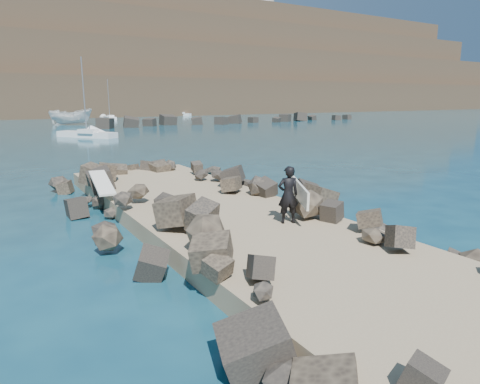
{
  "coord_description": "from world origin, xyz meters",
  "views": [
    {
      "loc": [
        -7.06,
        -12.58,
        4.48
      ],
      "look_at": [
        0.0,
        -1.0,
        1.5
      ],
      "focal_mm": 32.0,
      "sensor_mm": 36.0,
      "label": 1
    }
  ],
  "objects_px": {
    "surfer_with_board": "(290,194)",
    "radome": "(259,5)",
    "boat_imported": "(71,117)",
    "surfboard_resting": "(102,185)",
    "sailboat_d": "(110,118)"
  },
  "relations": [
    {
      "from": "surfer_with_board",
      "to": "radome",
      "type": "distance_m",
      "value": 188.65
    },
    {
      "from": "boat_imported",
      "to": "radome",
      "type": "relative_size",
      "value": 0.35
    },
    {
      "from": "surfer_with_board",
      "to": "sailboat_d",
      "type": "bearing_deg",
      "value": 78.94
    },
    {
      "from": "surfboard_resting",
      "to": "radome",
      "type": "relative_size",
      "value": 0.13
    },
    {
      "from": "surfer_with_board",
      "to": "sailboat_d",
      "type": "height_order",
      "value": "sailboat_d"
    },
    {
      "from": "sailboat_d",
      "to": "radome",
      "type": "bearing_deg",
      "value": 39.5
    },
    {
      "from": "radome",
      "to": "surfboard_resting",
      "type": "bearing_deg",
      "value": -125.78
    },
    {
      "from": "surfboard_resting",
      "to": "surfer_with_board",
      "type": "distance_m",
      "value": 8.08
    },
    {
      "from": "radome",
      "to": "sailboat_d",
      "type": "xyz_separation_m",
      "value": [
        -85.16,
        -70.2,
        -43.38
      ]
    },
    {
      "from": "surfboard_resting",
      "to": "sailboat_d",
      "type": "distance_m",
      "value": 78.92
    },
    {
      "from": "radome",
      "to": "boat_imported",
      "type": "bearing_deg",
      "value": -138.45
    },
    {
      "from": "surfboard_resting",
      "to": "radome",
      "type": "distance_m",
      "value": 185.49
    },
    {
      "from": "boat_imported",
      "to": "surfboard_resting",
      "type": "bearing_deg",
      "value": 179.01
    },
    {
      "from": "radome",
      "to": "surfer_with_board",
      "type": "bearing_deg",
      "value": -123.47
    },
    {
      "from": "surfer_with_board",
      "to": "radome",
      "type": "xyz_separation_m",
      "value": [
        101.41,
        153.37,
        42.2
      ]
    }
  ]
}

